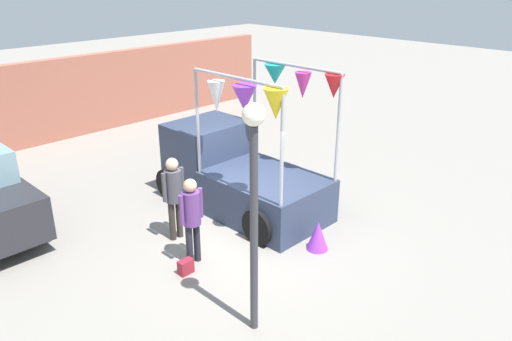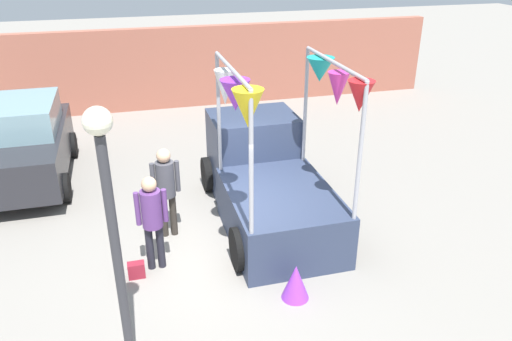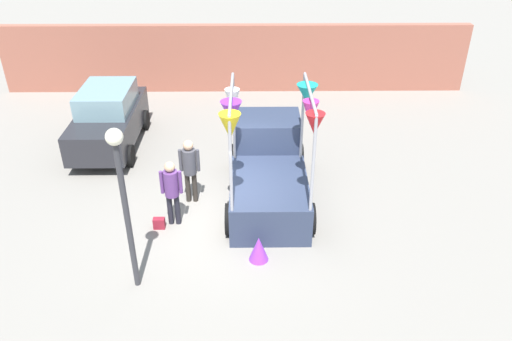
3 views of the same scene
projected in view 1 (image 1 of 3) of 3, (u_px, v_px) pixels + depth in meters
ground_plane at (235, 234)px, 10.59m from camera, size 60.00×60.00×0.00m
vendor_truck at (235, 169)px, 11.65m from camera, size 2.37×4.11×3.33m
person_customer at (192, 213)px, 9.19m from camera, size 0.53×0.34×1.73m
person_vendor at (174, 191)px, 10.04m from camera, size 0.53×0.34×1.78m
handbag at (186, 267)px, 9.17m from camera, size 0.28×0.16×0.28m
street_lamp at (254, 189)px, 6.96m from camera, size 0.32×0.32×3.62m
brick_boundary_wall at (46, 102)px, 15.77m from camera, size 18.00×0.36×2.60m
folded_kite_bundle_violet at (318, 236)px, 9.92m from camera, size 0.53×0.53×0.60m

